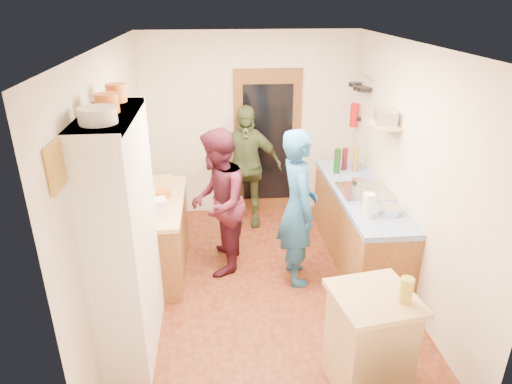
{
  "coord_description": "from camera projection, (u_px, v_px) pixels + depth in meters",
  "views": [
    {
      "loc": [
        -0.49,
        -4.29,
        3.03
      ],
      "look_at": [
        -0.08,
        0.15,
        1.09
      ],
      "focal_mm": 32.0,
      "sensor_mm": 36.0,
      "label": 1
    }
  ],
  "objects": [
    {
      "name": "floor",
      "position": [
        264.0,
        285.0,
        5.17
      ],
      "size": [
        3.0,
        4.0,
        0.02
      ],
      "primitive_type": "cube",
      "color": "brown",
      "rests_on": "ground"
    },
    {
      "name": "ceiling",
      "position": [
        266.0,
        44.0,
        4.12
      ],
      "size": [
        3.0,
        4.0,
        0.02
      ],
      "primitive_type": "cube",
      "color": "silver",
      "rests_on": "ground"
    },
    {
      "name": "wall_back",
      "position": [
        250.0,
        126.0,
        6.48
      ],
      "size": [
        3.0,
        0.02,
        2.6
      ],
      "primitive_type": "cube",
      "color": "silver",
      "rests_on": "ground"
    },
    {
      "name": "wall_front",
      "position": [
        301.0,
        299.0,
        2.81
      ],
      "size": [
        3.0,
        0.02,
        2.6
      ],
      "primitive_type": "cube",
      "color": "silver",
      "rests_on": "ground"
    },
    {
      "name": "wall_left",
      "position": [
        114.0,
        184.0,
        4.52
      ],
      "size": [
        0.02,
        4.0,
        2.6
      ],
      "primitive_type": "cube",
      "color": "silver",
      "rests_on": "ground"
    },
    {
      "name": "wall_right",
      "position": [
        408.0,
        173.0,
        4.77
      ],
      "size": [
        0.02,
        4.0,
        2.6
      ],
      "primitive_type": "cube",
      "color": "silver",
      "rests_on": "ground"
    },
    {
      "name": "door_frame",
      "position": [
        267.0,
        143.0,
        6.57
      ],
      "size": [
        0.95,
        0.06,
        2.1
      ],
      "primitive_type": "cube",
      "color": "brown",
      "rests_on": "ground"
    },
    {
      "name": "door_glass",
      "position": [
        268.0,
        144.0,
        6.54
      ],
      "size": [
        0.7,
        0.02,
        1.7
      ],
      "primitive_type": "cube",
      "color": "black",
      "rests_on": "door_frame"
    },
    {
      "name": "hutch_body",
      "position": [
        124.0,
        240.0,
        3.89
      ],
      "size": [
        0.4,
        1.2,
        2.2
      ],
      "primitive_type": "cube",
      "color": "white",
      "rests_on": "ground"
    },
    {
      "name": "hutch_top_shelf",
      "position": [
        108.0,
        116.0,
        3.46
      ],
      "size": [
        0.4,
        1.14,
        0.04
      ],
      "primitive_type": "cube",
      "color": "white",
      "rests_on": "hutch_body"
    },
    {
      "name": "plate_stack",
      "position": [
        98.0,
        115.0,
        3.16
      ],
      "size": [
        0.27,
        0.27,
        0.11
      ],
      "primitive_type": "cylinder",
      "color": "white",
      "rests_on": "hutch_top_shelf"
    },
    {
      "name": "orange_pot_a",
      "position": [
        107.0,
        103.0,
        3.44
      ],
      "size": [
        0.18,
        0.18,
        0.14
      ],
      "primitive_type": "cylinder",
      "color": "orange",
      "rests_on": "hutch_top_shelf"
    },
    {
      "name": "orange_pot_b",
      "position": [
        116.0,
        93.0,
        3.78
      ],
      "size": [
        0.17,
        0.17,
        0.15
      ],
      "primitive_type": "cylinder",
      "color": "orange",
      "rests_on": "hutch_top_shelf"
    },
    {
      "name": "left_counter_base",
      "position": [
        158.0,
        237.0,
        5.31
      ],
      "size": [
        0.6,
        1.4,
        0.85
      ],
      "primitive_type": "cube",
      "color": "#9A6133",
      "rests_on": "ground"
    },
    {
      "name": "left_counter_top",
      "position": [
        155.0,
        202.0,
        5.13
      ],
      "size": [
        0.64,
        1.44,
        0.05
      ],
      "primitive_type": "cube",
      "color": "#DAAC7D",
      "rests_on": "left_counter_base"
    },
    {
      "name": "toaster",
      "position": [
        154.0,
        208.0,
        4.7
      ],
      "size": [
        0.29,
        0.22,
        0.19
      ],
      "primitive_type": "cube",
      "rotation": [
        0.0,
        0.0,
        0.22
      ],
      "color": "white",
      "rests_on": "left_counter_top"
    },
    {
      "name": "kettle",
      "position": [
        147.0,
        198.0,
        4.93
      ],
      "size": [
        0.23,
        0.23,
        0.2
      ],
      "primitive_type": "cylinder",
      "rotation": [
        0.0,
        0.0,
        -0.34
      ],
      "color": "white",
      "rests_on": "left_counter_top"
    },
    {
      "name": "orange_bowl",
      "position": [
        162.0,
        194.0,
        5.18
      ],
      "size": [
        0.24,
        0.24,
        0.09
      ],
      "primitive_type": "cylinder",
      "rotation": [
        0.0,
        0.0,
        -0.26
      ],
      "color": "orange",
      "rests_on": "left_counter_top"
    },
    {
      "name": "chopping_board",
      "position": [
        162.0,
        179.0,
        5.68
      ],
      "size": [
        0.34,
        0.28,
        0.02
      ],
      "primitive_type": "cube",
      "rotation": [
        0.0,
        0.0,
        0.21
      ],
      "color": "#DAAC7D",
      "rests_on": "left_counter_top"
    },
    {
      "name": "right_counter_base",
      "position": [
        358.0,
        227.0,
        5.56
      ],
      "size": [
        0.6,
        2.2,
        0.84
      ],
      "primitive_type": "cube",
      "color": "#9A6133",
      "rests_on": "ground"
    },
    {
      "name": "right_counter_top",
      "position": [
        361.0,
        193.0,
        5.38
      ],
      "size": [
        0.62,
        2.22,
        0.06
      ],
      "primitive_type": "cube",
      "color": "#2143B3",
      "rests_on": "right_counter_base"
    },
    {
      "name": "hob",
      "position": [
        364.0,
        192.0,
        5.28
      ],
      "size": [
        0.55,
        0.58,
        0.04
      ],
      "primitive_type": "cube",
      "color": "silver",
      "rests_on": "right_counter_top"
    },
    {
      "name": "pot_on_hob",
      "position": [
        359.0,
        184.0,
        5.28
      ],
      "size": [
        0.18,
        0.18,
        0.12
      ],
      "primitive_type": "cylinder",
      "color": "silver",
      "rests_on": "hob"
    },
    {
      "name": "bottle_a",
      "position": [
        337.0,
        161.0,
        5.83
      ],
      "size": [
        0.1,
        0.1,
        0.32
      ],
      "primitive_type": "cylinder",
      "rotation": [
        0.0,
        0.0,
        -0.21
      ],
      "color": "#143F14",
      "rests_on": "right_counter_top"
    },
    {
      "name": "bottle_b",
      "position": [
        345.0,
        159.0,
        5.96
      ],
      "size": [
        0.09,
        0.09,
        0.29
      ],
      "primitive_type": "cylinder",
      "rotation": [
        0.0,
        0.0,
        -0.3
      ],
      "color": "#591419",
      "rests_on": "right_counter_top"
    },
    {
      "name": "bottle_c",
      "position": [
        356.0,
        160.0,
        5.9
      ],
      "size": [
        0.08,
        0.08,
        0.31
      ],
      "primitive_type": "cylinder",
      "rotation": [
        0.0,
        0.0,
        -0.1
      ],
      "color": "olive",
      "rests_on": "right_counter_top"
    },
    {
      "name": "paper_towel",
      "position": [
        368.0,
        206.0,
        4.68
      ],
      "size": [
        0.14,
        0.14,
        0.26
      ],
      "primitive_type": "cylinder",
      "rotation": [
        0.0,
        0.0,
        0.17
      ],
      "color": "white",
      "rests_on": "right_counter_top"
    },
    {
      "name": "mixing_bowl",
      "position": [
        389.0,
        210.0,
        4.78
      ],
      "size": [
        0.3,
        0.3,
        0.09
      ],
      "primitive_type": "cylinder",
      "rotation": [
        0.0,
        0.0,
        -0.31
      ],
      "color": "silver",
      "rests_on": "right_counter_top"
    },
    {
      "name": "island_base",
      "position": [
        369.0,
        344.0,
        3.68
      ],
      "size": [
        0.63,
        0.63,
        0.86
      ],
      "primitive_type": "cube",
      "rotation": [
        0.0,
        0.0,
        0.16
      ],
      "color": "#DAAC7D",
      "rests_on": "ground"
    },
    {
      "name": "island_top",
      "position": [
        375.0,
        298.0,
        3.5
      ],
      "size": [
        0.71,
        0.71,
        0.05
      ],
      "primitive_type": "cube",
      "rotation": [
        0.0,
        0.0,
        0.16
      ],
      "color": "#DAAC7D",
      "rests_on": "island_base"
    },
    {
      "name": "cutting_board",
      "position": [
        366.0,
        294.0,
        3.53
      ],
      "size": [
        0.39,
        0.33,
        0.02
      ],
      "primitive_type": "cube",
      "rotation": [
        0.0,
        0.0,
        0.16
      ],
      "color": "white",
      "rests_on": "island_top"
    },
    {
      "name": "oil_jar",
      "position": [
        406.0,
        290.0,
        3.38
      ],
      "size": [
        0.12,
        0.12,
        0.2
      ],
      "primitive_type": "cylinder",
      "rotation": [
        0.0,
        0.0,
        0.16
      ],
      "color": "#AD9E2D",
      "rests_on": "island_top"
    },
    {
      "name": "pan_rail",
      "position": [
        365.0,
        76.0,
        5.86
      ],
      "size": [
        0.02,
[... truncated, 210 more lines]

